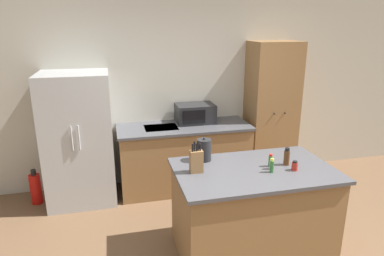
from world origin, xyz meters
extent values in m
cube|color=beige|center=(0.00, 2.33, 1.30)|extent=(7.20, 0.06, 2.60)
cube|color=#B7BABC|center=(-1.60, 1.94, 0.84)|extent=(0.84, 0.73, 1.69)
cylinder|color=silver|center=(-1.64, 1.56, 0.98)|extent=(0.02, 0.02, 0.30)
cylinder|color=silver|center=(-1.56, 1.56, 0.98)|extent=(0.02, 0.02, 0.30)
cube|color=olive|center=(-0.22, 1.96, 0.44)|extent=(1.78, 0.68, 0.88)
cube|color=#4C4C51|center=(-0.22, 1.96, 0.90)|extent=(1.82, 0.72, 0.03)
cube|color=#9EA0A3|center=(-0.54, 1.96, 0.91)|extent=(0.44, 0.34, 0.01)
cube|color=olive|center=(1.12, 2.05, 1.01)|extent=(0.68, 0.50, 2.02)
sphere|color=black|center=(1.03, 1.78, 1.05)|extent=(0.02, 0.02, 0.02)
sphere|color=black|center=(1.20, 1.78, 1.05)|extent=(0.02, 0.02, 0.02)
cube|color=olive|center=(0.13, 0.38, 0.44)|extent=(1.47, 0.88, 0.88)
cube|color=#4C4C51|center=(0.13, 0.38, 0.90)|extent=(1.53, 0.94, 0.03)
cube|color=#232326|center=(-0.03, 2.09, 1.04)|extent=(0.53, 0.37, 0.26)
cube|color=black|center=(-0.09, 1.90, 1.04)|extent=(0.32, 0.01, 0.18)
cube|color=olive|center=(-0.44, 0.44, 1.02)|extent=(0.12, 0.08, 0.21)
cylinder|color=black|center=(-0.47, 0.43, 1.17)|extent=(0.02, 0.02, 0.08)
cylinder|color=black|center=(-0.45, 0.43, 1.18)|extent=(0.02, 0.02, 0.10)
cylinder|color=black|center=(-0.44, 0.43, 1.17)|extent=(0.02, 0.02, 0.08)
cylinder|color=black|center=(-0.42, 0.44, 1.18)|extent=(0.02, 0.02, 0.09)
cylinder|color=black|center=(-0.40, 0.44, 1.16)|extent=(0.02, 0.02, 0.07)
cylinder|color=#337033|center=(0.25, 0.27, 0.97)|extent=(0.04, 0.04, 0.11)
cylinder|color=#E5DB4C|center=(0.25, 0.27, 1.04)|extent=(0.03, 0.03, 0.02)
cylinder|color=#563319|center=(0.47, 0.40, 0.99)|extent=(0.06, 0.06, 0.15)
cylinder|color=black|center=(0.47, 0.40, 1.08)|extent=(0.04, 0.04, 0.03)
cylinder|color=#337033|center=(0.30, 0.40, 0.97)|extent=(0.04, 0.04, 0.10)
cylinder|color=red|center=(0.30, 0.40, 1.03)|extent=(0.03, 0.03, 0.02)
cylinder|color=beige|center=(0.28, 0.33, 0.96)|extent=(0.04, 0.04, 0.08)
cylinder|color=#E5DB4C|center=(0.28, 0.33, 1.01)|extent=(0.03, 0.03, 0.02)
cylinder|color=#B2281E|center=(0.48, 0.26, 0.96)|extent=(0.06, 0.06, 0.08)
cylinder|color=black|center=(0.48, 0.26, 1.00)|extent=(0.04, 0.04, 0.02)
cylinder|color=#232326|center=(-0.29, 0.70, 1.03)|extent=(0.15, 0.15, 0.22)
sphere|color=#262628|center=(-0.29, 0.70, 1.15)|extent=(0.02, 0.02, 0.02)
cylinder|color=red|center=(-2.20, 1.95, 0.20)|extent=(0.14, 0.14, 0.40)
cylinder|color=black|center=(-2.20, 1.95, 0.43)|extent=(0.06, 0.06, 0.07)
camera|label=1|loc=(-1.17, -2.42, 2.26)|focal=32.00mm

